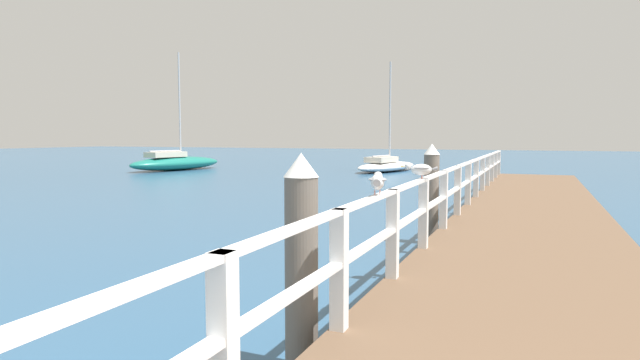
{
  "coord_description": "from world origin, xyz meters",
  "views": [
    {
      "loc": [
        0.07,
        0.29,
        1.99
      ],
      "look_at": [
        -2.82,
        7.28,
        1.36
      ],
      "focal_mm": 29.54,
      "sensor_mm": 36.0,
      "label": 1
    }
  ],
  "objects_px": {
    "boat_3": "(387,165)",
    "seagull_background": "(421,169)",
    "boat_1": "(176,162)",
    "seagull_foreground": "(377,181)",
    "dock_piling_far": "(431,193)",
    "dock_piling_near": "(301,262)"
  },
  "relations": [
    {
      "from": "seagull_background",
      "to": "boat_1",
      "type": "xyz_separation_m",
      "value": [
        -18.18,
        18.3,
        -1.1
      ]
    },
    {
      "from": "dock_piling_far",
      "to": "boat_1",
      "type": "bearing_deg",
      "value": 138.95
    },
    {
      "from": "boat_1",
      "to": "boat_3",
      "type": "distance_m",
      "value": 12.28
    },
    {
      "from": "seagull_background",
      "to": "boat_1",
      "type": "bearing_deg",
      "value": 24.48
    },
    {
      "from": "seagull_foreground",
      "to": "boat_1",
      "type": "distance_m",
      "value": 27.31
    },
    {
      "from": "seagull_foreground",
      "to": "dock_piling_near",
      "type": "bearing_deg",
      "value": -126.52
    },
    {
      "from": "seagull_background",
      "to": "dock_piling_far",
      "type": "bearing_deg",
      "value": -12.74
    },
    {
      "from": "dock_piling_far",
      "to": "seagull_background",
      "type": "bearing_deg",
      "value": -82.41
    },
    {
      "from": "seagull_foreground",
      "to": "boat_3",
      "type": "height_order",
      "value": "boat_3"
    },
    {
      "from": "dock_piling_near",
      "to": "dock_piling_far",
      "type": "bearing_deg",
      "value": 90.0
    },
    {
      "from": "dock_piling_near",
      "to": "dock_piling_far",
      "type": "height_order",
      "value": "same"
    },
    {
      "from": "seagull_background",
      "to": "seagull_foreground",
      "type": "bearing_deg",
      "value": 159.83
    },
    {
      "from": "dock_piling_far",
      "to": "seagull_background",
      "type": "xyz_separation_m",
      "value": [
        0.37,
        -2.79,
        0.62
      ]
    },
    {
      "from": "dock_piling_near",
      "to": "boat_1",
      "type": "xyz_separation_m",
      "value": [
        -17.81,
        21.29,
        -0.48
      ]
    },
    {
      "from": "dock_piling_near",
      "to": "seagull_foreground",
      "type": "height_order",
      "value": "dock_piling_near"
    },
    {
      "from": "seagull_background",
      "to": "boat_3",
      "type": "distance_m",
      "value": 23.01
    },
    {
      "from": "dock_piling_far",
      "to": "dock_piling_near",
      "type": "bearing_deg",
      "value": -90.0
    },
    {
      "from": "seagull_foreground",
      "to": "boat_3",
      "type": "relative_size",
      "value": 0.08
    },
    {
      "from": "dock_piling_far",
      "to": "seagull_foreground",
      "type": "xyz_separation_m",
      "value": [
        0.38,
        -4.84,
        0.62
      ]
    },
    {
      "from": "boat_3",
      "to": "seagull_background",
      "type": "bearing_deg",
      "value": -62.25
    },
    {
      "from": "seagull_background",
      "to": "boat_3",
      "type": "bearing_deg",
      "value": -3.95
    },
    {
      "from": "dock_piling_far",
      "to": "seagull_foreground",
      "type": "bearing_deg",
      "value": -85.53
    }
  ]
}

